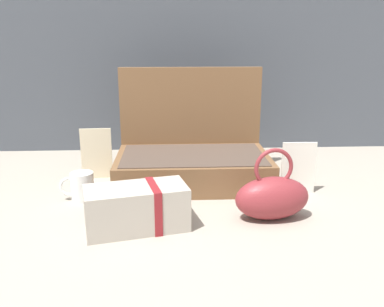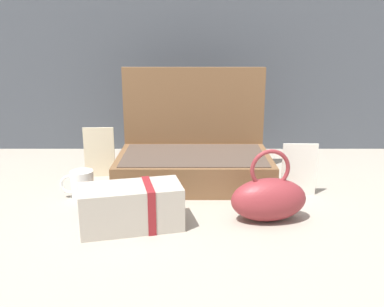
% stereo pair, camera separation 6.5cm
% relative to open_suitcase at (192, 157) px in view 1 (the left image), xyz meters
% --- Properties ---
extents(ground_plane, '(6.00, 6.00, 0.00)m').
position_rel_open_suitcase_xyz_m(ground_plane, '(-0.02, -0.14, -0.08)').
color(ground_plane, '#9E9384').
extents(open_suitcase, '(0.51, 0.33, 0.38)m').
position_rel_open_suitcase_xyz_m(open_suitcase, '(0.00, 0.00, 0.00)').
color(open_suitcase, brown).
rests_on(open_suitcase, ground_plane).
extents(teal_pouch_handbag, '(0.22, 0.13, 0.20)m').
position_rel_open_suitcase_xyz_m(teal_pouch_handbag, '(0.20, -0.33, -0.02)').
color(teal_pouch_handbag, maroon).
rests_on(teal_pouch_handbag, ground_plane).
extents(cream_toiletry_bag, '(0.28, 0.18, 0.12)m').
position_rel_open_suitcase_xyz_m(cream_toiletry_bag, '(-0.16, -0.37, -0.02)').
color(cream_toiletry_bag, '#B2A899').
rests_on(cream_toiletry_bag, ground_plane).
extents(coffee_mug, '(0.10, 0.07, 0.09)m').
position_rel_open_suitcase_xyz_m(coffee_mug, '(-0.35, -0.17, -0.04)').
color(coffee_mug, white).
rests_on(coffee_mug, ground_plane).
extents(info_card_left, '(0.11, 0.01, 0.17)m').
position_rel_open_suitcase_xyz_m(info_card_left, '(0.33, -0.14, 0.00)').
color(info_card_left, white).
rests_on(info_card_left, ground_plane).
extents(poster_card_right, '(0.11, 0.01, 0.18)m').
position_rel_open_suitcase_xyz_m(poster_card_right, '(-0.33, 0.04, 0.01)').
color(poster_card_right, beige).
rests_on(poster_card_right, ground_plane).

